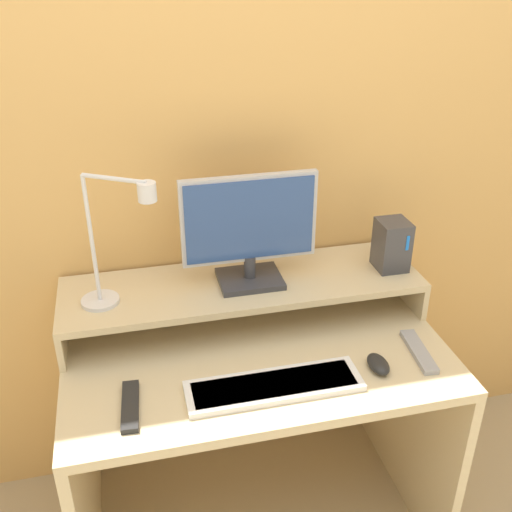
{
  "coord_description": "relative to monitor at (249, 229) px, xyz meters",
  "views": [
    {
      "loc": [
        -0.33,
        -1.05,
        1.78
      ],
      "look_at": [
        0.01,
        0.37,
        1.0
      ],
      "focal_mm": 42.0,
      "sensor_mm": 36.0,
      "label": 1
    }
  ],
  "objects": [
    {
      "name": "desk",
      "position": [
        -0.02,
        -0.17,
        -0.52
      ],
      "size": [
        1.11,
        0.67,
        0.71
      ],
      "color": "beige",
      "rests_on": "ground_plane"
    },
    {
      "name": "wall_back",
      "position": [
        -0.02,
        0.2,
        0.23
      ],
      "size": [
        6.0,
        0.05,
        2.5
      ],
      "color": "#E5AD60",
      "rests_on": "ground_plane"
    },
    {
      "name": "mouse",
      "position": [
        0.29,
        -0.34,
        -0.29
      ],
      "size": [
        0.05,
        0.1,
        0.03
      ],
      "color": "black",
      "rests_on": "desk"
    },
    {
      "name": "remote_control",
      "position": [
        -0.39,
        -0.34,
        -0.3
      ],
      "size": [
        0.06,
        0.19,
        0.02
      ],
      "color": "black",
      "rests_on": "desk"
    },
    {
      "name": "monitor",
      "position": [
        0.0,
        0.0,
        0.0
      ],
      "size": [
        0.41,
        0.16,
        0.35
      ],
      "color": "#38383D",
      "rests_on": "monitor_shelf"
    },
    {
      "name": "remote_secondary",
      "position": [
        0.43,
        -0.3,
        -0.3
      ],
      "size": [
        0.06,
        0.2,
        0.02
      ],
      "color": "#99999E",
      "rests_on": "desk"
    },
    {
      "name": "router_dock",
      "position": [
        0.46,
        -0.02,
        -0.1
      ],
      "size": [
        0.09,
        0.1,
        0.16
      ],
      "color": "#3D3D42",
      "rests_on": "monitor_shelf"
    },
    {
      "name": "monitor_shelf",
      "position": [
        -0.02,
        0.0,
        -0.2
      ],
      "size": [
        1.11,
        0.32,
        0.13
      ],
      "color": "beige",
      "rests_on": "desk"
    },
    {
      "name": "desk_lamp",
      "position": [
        -0.39,
        -0.05,
        0.01
      ],
      "size": [
        0.24,
        0.17,
        0.4
      ],
      "color": "silver",
      "rests_on": "monitor_shelf"
    },
    {
      "name": "keyboard",
      "position": [
        -0.02,
        -0.36,
        -0.3
      ],
      "size": [
        0.48,
        0.13,
        0.02
      ],
      "color": "white",
      "rests_on": "desk"
    }
  ]
}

